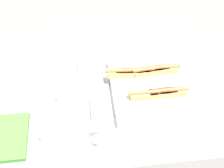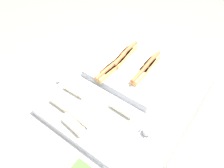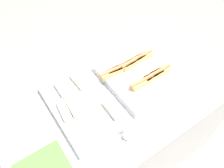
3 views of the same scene
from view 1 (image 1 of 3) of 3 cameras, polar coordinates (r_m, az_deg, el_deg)
The scene contains 6 objects.
counter at distance 2.04m, azimuth 1.45°, elevation -10.25°, with size 1.49×0.88×0.91m.
tray_hotdogs at distance 1.68m, azimuth 6.21°, elevation -0.31°, with size 0.41×0.46×0.10m.
tray_wraps at distance 1.65m, azimuth -7.14°, elevation -1.63°, with size 0.33×0.53×0.10m.
tray_side_front at distance 1.54m, azimuth -19.17°, elevation -9.81°, with size 0.25×0.28×0.07m.
serving_spoon_near at distance 1.48m, azimuth -3.82°, elevation -10.31°, with size 0.26×0.05×0.05m.
serving_spoon_far at distance 1.87m, azimuth -5.27°, elevation 4.89°, with size 0.24×0.05×0.05m.
Camera 1 is at (-0.18, -1.11, 2.16)m, focal length 50.00 mm.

